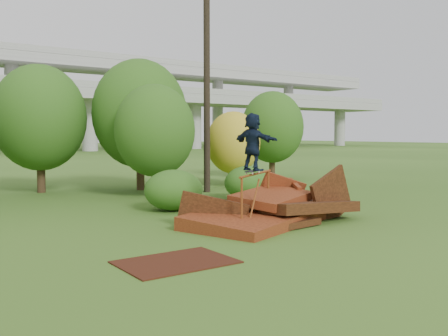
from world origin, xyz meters
TOP-DOWN VIEW (x-y plane):
  - ground at (0.00, 0.00)m, footprint 240.00×240.00m
  - scrap_pile at (0.39, 1.32)m, footprint 5.94×3.67m
  - grind_rail at (-0.03, 1.50)m, footprint 2.36×1.50m
  - skateboard at (-0.30, 1.33)m, footprint 0.79×0.60m
  - skater at (-0.30, 1.33)m, footprint 0.66×1.54m
  - flat_plate at (-4.15, -0.90)m, footprint 2.26×1.64m
  - tree_1 at (-2.76, 12.77)m, footprint 3.99×3.99m
  - tree_2 at (0.46, 8.37)m, footprint 3.23×3.23m
  - tree_3 at (1.19, 11.11)m, footprint 4.27×4.27m
  - tree_4 at (5.60, 9.89)m, footprint 2.64×2.64m
  - tree_5 at (9.87, 11.83)m, footprint 3.54×3.54m
  - shrub_left at (-0.71, 4.97)m, footprint 1.99×1.84m
  - shrub_right at (3.03, 5.64)m, footprint 1.86×1.71m
  - utility_pole at (3.18, 8.64)m, footprint 1.40×0.28m

SIDE VIEW (x-z plane):
  - ground at x=0.00m, z-range 0.00..0.00m
  - flat_plate at x=-4.15m, z-range 0.00..0.03m
  - scrap_pile at x=0.39m, z-range -0.64..1.30m
  - shrub_right at x=3.03m, z-range 0.00..1.32m
  - shrub_left at x=-0.71m, z-range 0.00..1.38m
  - grind_rail at x=-0.03m, z-range 0.36..1.82m
  - skateboard at x=-0.30m, z-range 1.49..1.57m
  - tree_4 at x=5.60m, z-range 0.30..3.95m
  - skater at x=-0.30m, z-range 1.55..3.16m
  - tree_2 at x=0.46m, z-range 0.41..4.96m
  - tree_5 at x=9.87m, z-range 0.44..5.41m
  - tree_1 at x=-2.76m, z-range 0.47..6.03m
  - tree_3 at x=1.19m, z-range 0.50..6.43m
  - utility_pole at x=3.18m, z-range 0.07..10.11m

